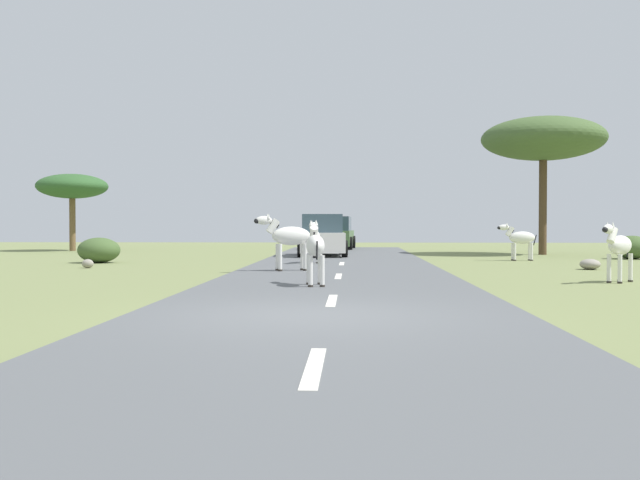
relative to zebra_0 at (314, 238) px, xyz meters
name	(u,v)px	position (x,y,z in m)	size (l,w,h in m)	color
ground_plane	(309,318)	(0.68, -14.44, -0.92)	(90.00, 90.00, 0.00)	olive
road	(328,316)	(0.95, -14.44, -0.90)	(6.00, 64.00, 0.05)	#56595B
lane_markings	(326,323)	(0.95, -15.44, -0.87)	(0.16, 56.00, 0.01)	silver
zebra_0	(314,238)	(0.00, 0.00, 0.00)	(0.43, 1.55, 1.46)	silver
zebra_1	(619,246)	(7.57, -7.56, -0.06)	(1.15, 1.28, 1.44)	silver
zebra_2	(315,246)	(0.50, -9.26, -0.02)	(0.51, 1.51, 1.42)	silver
zebra_3	(288,237)	(-0.53, -4.23, 0.10)	(1.66, 0.85, 1.63)	silver
zebra_4	(520,238)	(7.62, 2.96, -0.07)	(1.52, 0.49, 1.43)	silver
car_0	(322,237)	(0.02, 5.80, -0.07)	(2.23, 4.44, 1.74)	white
car_1	(335,234)	(0.37, 14.59, -0.07)	(2.22, 4.44, 1.74)	#476B38
tree_1	(72,187)	(-13.12, 12.35, 2.38)	(3.61, 3.61, 3.96)	brown
tree_2	(543,139)	(9.89, 8.58, 4.28)	(5.52, 5.52, 6.19)	#4C3823
bush_1	(632,247)	(12.35, 4.52, -0.46)	(1.54, 1.39, 0.93)	#425B2D
bush_2	(99,250)	(-7.73, 0.75, -0.47)	(1.50, 1.35, 0.90)	#425B2D
rock_0	(590,264)	(8.52, -2.46, -0.76)	(0.61, 0.65, 0.32)	gray
rock_1	(88,264)	(-7.00, -2.39, -0.78)	(0.37, 0.29, 0.28)	gray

